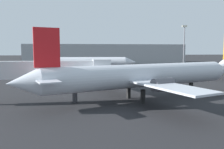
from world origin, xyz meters
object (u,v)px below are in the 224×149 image
Objects in this scene: light_mast_right at (184,43)px; jet_bridge at (42,71)px; airplane_at_gate at (142,76)px; airplane_distant at (84,62)px.

jet_bridge is at bearing -128.28° from light_mast_right.
airplane_distant reaches higher than airplane_at_gate.
airplane_distant reaches higher than jet_bridge.
jet_bridge is 90.97m from light_mast_right.
airplane_at_gate is 83.23m from light_mast_right.
airplane_at_gate is 1.75× the size of jet_bridge.
jet_bridge is 1.11× the size of light_mast_right.
light_mast_right is (56.22, 71.25, 6.09)m from jet_bridge.
airplane_distant is at bearing 80.29° from jet_bridge.
light_mast_right is at bearing 41.56° from airplane_at_gate.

